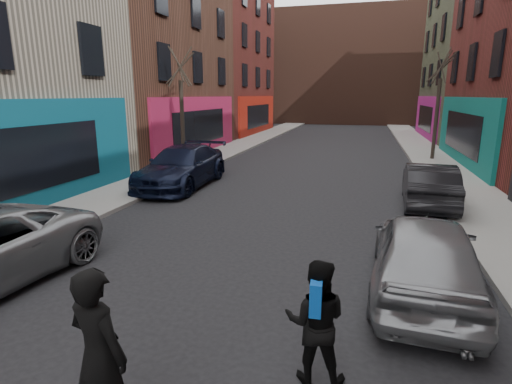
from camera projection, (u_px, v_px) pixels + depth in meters
The scene contains 10 objects.
sidewalk_left at pixel (249, 141), 31.29m from camera, with size 2.50×84.00×0.13m, color gray.
sidewalk_right at pixel (420, 147), 28.11m from camera, with size 2.50×84.00×0.13m, color gray.
building_far at pixel (350, 69), 52.44m from camera, with size 40.00×10.00×14.00m, color #47281E.
tree_left_far at pixel (181, 100), 19.24m from camera, with size 2.00×2.00×6.50m, color black, non-canonical shape.
tree_right_far at pixel (439, 96), 21.68m from camera, with size 2.00×2.00×6.80m, color black, non-canonical shape.
parked_left_end at pixel (182, 166), 16.09m from camera, with size 2.25×5.54×1.61m, color black.
parked_right_far at pixel (424, 254), 7.32m from camera, with size 1.82×4.52×1.54m, color gray.
parked_right_end at pixel (429, 185), 13.21m from camera, with size 1.52×4.35×1.43m, color black.
skateboarder at pixel (99, 355), 4.03m from camera, with size 0.69×0.46×1.90m, color black.
pedestrian at pixel (316, 321), 5.02m from camera, with size 0.84×0.67×1.65m.
Camera 1 is at (2.44, -0.12, 3.61)m, focal length 28.00 mm.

